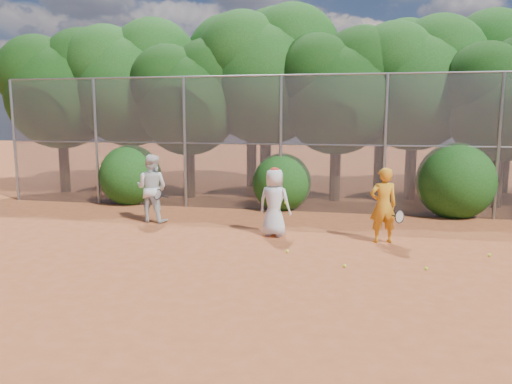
# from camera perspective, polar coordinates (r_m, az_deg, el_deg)

# --- Properties ---
(ground) EXTENTS (80.00, 80.00, 0.00)m
(ground) POSITION_cam_1_polar(r_m,az_deg,el_deg) (9.20, 2.88, -9.35)
(ground) COLOR #964521
(ground) RESTS_ON ground
(fence_back) EXTENTS (20.05, 0.09, 4.03)m
(fence_back) POSITION_cam_1_polar(r_m,az_deg,el_deg) (14.73, 6.23, 5.61)
(fence_back) COLOR gray
(fence_back) RESTS_ON ground
(tree_0) EXTENTS (4.38, 3.81, 6.00)m
(tree_0) POSITION_cam_1_polar(r_m,az_deg,el_deg) (19.90, -21.34, 11.31)
(tree_0) COLOR black
(tree_0) RESTS_ON ground
(tree_1) EXTENTS (4.64, 4.03, 6.35)m
(tree_1) POSITION_cam_1_polar(r_m,az_deg,el_deg) (19.13, -14.10, 12.46)
(tree_1) COLOR black
(tree_1) RESTS_ON ground
(tree_2) EXTENTS (3.99, 3.47, 5.47)m
(tree_2) POSITION_cam_1_polar(r_m,az_deg,el_deg) (17.48, -7.57, 11.11)
(tree_2) COLOR black
(tree_2) RESTS_ON ground
(tree_3) EXTENTS (4.89, 4.26, 6.70)m
(tree_3) POSITION_cam_1_polar(r_m,az_deg,el_deg) (17.85, 1.34, 13.74)
(tree_3) COLOR black
(tree_3) RESTS_ON ground
(tree_4) EXTENTS (4.19, 3.64, 5.73)m
(tree_4) POSITION_cam_1_polar(r_m,az_deg,el_deg) (16.92, 9.44, 11.73)
(tree_4) COLOR black
(tree_4) RESTS_ON ground
(tree_5) EXTENTS (4.51, 3.92, 6.17)m
(tree_5) POSITION_cam_1_polar(r_m,az_deg,el_deg) (17.79, 17.86, 12.22)
(tree_5) COLOR black
(tree_5) RESTS_ON ground
(tree_6) EXTENTS (3.86, 3.36, 5.29)m
(tree_6) POSITION_cam_1_polar(r_m,az_deg,el_deg) (17.19, 26.51, 9.92)
(tree_6) COLOR black
(tree_6) RESTS_ON ground
(tree_9) EXTENTS (4.83, 4.20, 6.62)m
(tree_9) POSITION_cam_1_polar(r_m,az_deg,el_deg) (21.64, -13.81, 12.48)
(tree_9) COLOR black
(tree_9) RESTS_ON ground
(tree_10) EXTENTS (5.15, 4.48, 7.06)m
(tree_10) POSITION_cam_1_polar(r_m,az_deg,el_deg) (20.22, -0.32, 13.83)
(tree_10) COLOR black
(tree_10) RESTS_ON ground
(tree_11) EXTENTS (4.64, 4.03, 6.35)m
(tree_11) POSITION_cam_1_polar(r_m,az_deg,el_deg) (19.33, 14.39, 12.41)
(tree_11) COLOR black
(tree_11) RESTS_ON ground
(bush_0) EXTENTS (2.00, 2.00, 2.00)m
(bush_0) POSITION_cam_1_polar(r_m,az_deg,el_deg) (16.76, -14.16, 2.17)
(bush_0) COLOR #133F0F
(bush_0) RESTS_ON ground
(bush_1) EXTENTS (1.80, 1.80, 1.80)m
(bush_1) POSITION_cam_1_polar(r_m,az_deg,el_deg) (15.25, 2.98, 1.41)
(bush_1) COLOR #133F0F
(bush_1) RESTS_ON ground
(bush_2) EXTENTS (2.20, 2.20, 2.20)m
(bush_2) POSITION_cam_1_polar(r_m,az_deg,el_deg) (15.27, 21.86, 1.54)
(bush_2) COLOR #133F0F
(bush_2) RESTS_ON ground
(player_yellow) EXTENTS (0.83, 0.60, 1.71)m
(player_yellow) POSITION_cam_1_polar(r_m,az_deg,el_deg) (11.57, 14.34, -1.49)
(player_yellow) COLOR orange
(player_yellow) RESTS_ON ground
(player_teen) EXTENTS (0.89, 0.69, 1.65)m
(player_teen) POSITION_cam_1_polar(r_m,az_deg,el_deg) (11.83, 2.12, -1.16)
(player_teen) COLOR silver
(player_teen) RESTS_ON ground
(player_white) EXTENTS (0.96, 0.82, 1.82)m
(player_white) POSITION_cam_1_polar(r_m,az_deg,el_deg) (13.69, -11.82, 0.42)
(player_white) COLOR silver
(player_white) RESTS_ON ground
(ball_0) EXTENTS (0.07, 0.07, 0.07)m
(ball_0) POSITION_cam_1_polar(r_m,az_deg,el_deg) (9.92, 18.86, -8.26)
(ball_0) COLOR #D1EE2B
(ball_0) RESTS_ON ground
(ball_1) EXTENTS (0.07, 0.07, 0.07)m
(ball_1) POSITION_cam_1_polar(r_m,az_deg,el_deg) (11.31, 25.12, -6.55)
(ball_1) COLOR #D1EE2B
(ball_1) RESTS_ON ground
(ball_2) EXTENTS (0.07, 0.07, 0.07)m
(ball_2) POSITION_cam_1_polar(r_m,az_deg,el_deg) (9.71, 10.09, -8.30)
(ball_2) COLOR #D1EE2B
(ball_2) RESTS_ON ground
(ball_4) EXTENTS (0.07, 0.07, 0.07)m
(ball_4) POSITION_cam_1_polar(r_m,az_deg,el_deg) (10.56, 3.60, -6.76)
(ball_4) COLOR #D1EE2B
(ball_4) RESTS_ON ground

